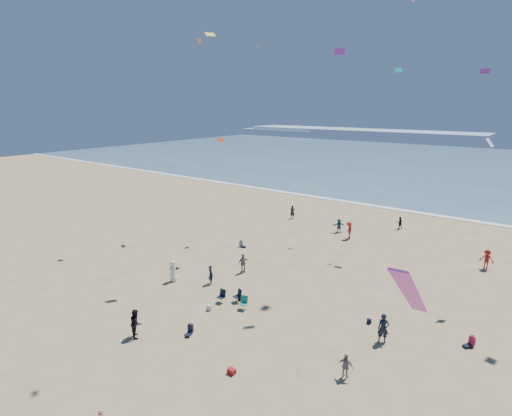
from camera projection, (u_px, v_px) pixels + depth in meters
The scene contains 13 objects.
ground at pixel (138, 381), 21.59m from camera, with size 220.00×220.00×0.00m, color tan.
ocean at pixel (469, 167), 94.96m from camera, with size 220.00×100.00×0.06m, color #476B84.
surf_line at pixel (402, 210), 56.34m from camera, with size 220.00×1.20×0.08m, color white.
headland_far at pixel (358, 133), 187.47m from camera, with size 110.00×20.00×3.20m, color #7A8EA8.
headland_near at pixel (281, 131), 207.09m from camera, with size 40.00×14.00×2.00m, color #7A8EA8.
standing_flyers at pixel (328, 267), 34.51m from camera, with size 32.80×40.58×1.93m.
seated_group at pixel (228, 332), 25.57m from camera, with size 23.56×26.36×0.84m.
chair_cluster at pixel (234, 299), 29.75m from camera, with size 2.69×1.51×1.00m.
white_tote at pixel (209, 308), 29.01m from camera, with size 0.35×0.20×0.40m, color silver.
black_backpack at pixel (240, 298), 30.53m from camera, with size 0.30×0.22×0.38m, color black.
cooler at pixel (232, 371), 22.19m from camera, with size 0.45×0.30×0.30m, color #A11719.
navy_bag at pixel (369, 321), 27.27m from camera, with size 0.28×0.18×0.34m, color black.
kites_aloft at pixel (412, 94), 23.20m from camera, with size 37.08×44.30×30.62m.
Camera 1 is at (16.28, -10.92, 14.54)m, focal length 28.00 mm.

